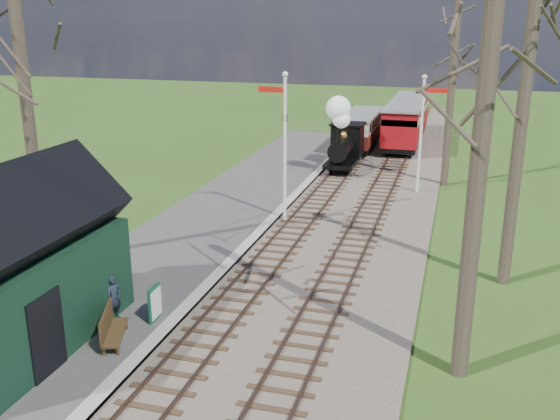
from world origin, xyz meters
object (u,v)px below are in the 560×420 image
at_px(station_shed, 15,269).
at_px(locomotive, 344,138).
at_px(semaphore_near, 283,137).
at_px(red_carriage_b, 410,114).
at_px(semaphore_far, 423,126).
at_px(red_carriage_a, 403,127).
at_px(sign_board, 155,303).
at_px(person, 114,298).
at_px(bench, 110,327).
at_px(coach, 361,129).

height_order(station_shed, locomotive, station_shed).
xyz_separation_m(semaphore_near, red_carriage_b, (3.37, 21.27, -2.00)).
height_order(semaphore_near, locomotive, semaphore_near).
xyz_separation_m(station_shed, semaphore_far, (8.67, 18.00, 1.08)).
distance_m(red_carriage_a, sign_board, 25.99).
bearing_deg(semaphore_near, red_carriage_a, 77.94).
height_order(sign_board, person, person).
bearing_deg(red_carriage_b, semaphore_far, -83.37).
bearing_deg(red_carriage_a, semaphore_near, -102.06).
bearing_deg(person, station_shed, 159.87).
bearing_deg(person, semaphore_far, -3.80).
relative_size(red_carriage_a, bench, 3.43).
xyz_separation_m(coach, bench, (-2.20, -26.76, -0.80)).
bearing_deg(red_carriage_a, sign_board, -99.43).
xyz_separation_m(semaphore_near, red_carriage_a, (3.37, 15.77, -2.00)).
bearing_deg(station_shed, sign_board, 39.20).
distance_m(red_carriage_a, person, 26.47).
distance_m(station_shed, bench, 2.76).
xyz_separation_m(coach, person, (-2.74, -25.62, -0.57)).
height_order(semaphore_far, red_carriage_b, semaphore_far).
xyz_separation_m(station_shed, bench, (2.10, 0.71, -1.65)).
relative_size(red_carriage_a, person, 4.31).
height_order(semaphore_far, sign_board, semaphore_far).
bearing_deg(bench, semaphore_far, 69.19).
relative_size(locomotive, red_carriage_b, 0.74).
relative_size(semaphore_near, red_carriage_b, 1.11).
distance_m(semaphore_near, person, 10.70).
bearing_deg(red_carriage_b, locomotive, -102.42).
xyz_separation_m(station_shed, red_carriage_b, (6.90, 33.27, -0.65)).
bearing_deg(red_carriage_b, sign_board, -97.79).
height_order(semaphore_far, bench, semaphore_far).
relative_size(red_carriage_b, person, 4.31).
bearing_deg(semaphore_far, coach, 114.80).
height_order(red_carriage_b, person, red_carriage_b).
bearing_deg(locomotive, station_shed, -101.32).
xyz_separation_m(semaphore_near, person, (-1.97, -10.15, -2.77)).
bearing_deg(sign_board, locomotive, 85.12).
bearing_deg(coach, semaphore_near, -92.85).
relative_size(red_carriage_b, sign_board, 5.57).
height_order(semaphore_near, sign_board, semaphore_near).
bearing_deg(station_shed, red_carriage_b, 78.29).
distance_m(coach, red_carriage_a, 2.63).
distance_m(red_carriage_a, red_carriage_b, 5.50).
xyz_separation_m(red_carriage_b, sign_board, (-4.26, -31.12, -0.92)).
relative_size(red_carriage_a, red_carriage_b, 1.00).
relative_size(sign_board, person, 0.77).
distance_m(station_shed, sign_board, 3.75).
xyz_separation_m(locomotive, coach, (0.01, 6.06, -0.51)).
height_order(red_carriage_a, red_carriage_b, same).
xyz_separation_m(coach, red_carriage_a, (2.60, 0.30, 0.20)).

